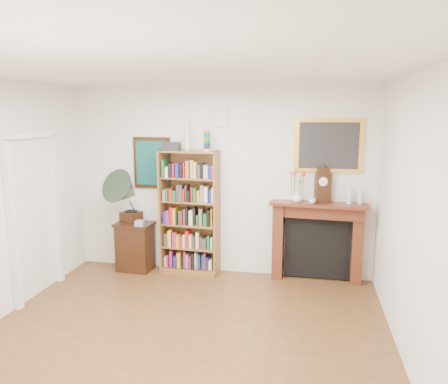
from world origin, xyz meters
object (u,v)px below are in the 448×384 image
gramophone (126,193)px  mantel_clock (323,186)px  flower_vase (297,197)px  bottle_right (360,197)px  side_cabinet (135,247)px  fireplace (317,234)px  teacup (312,201)px  bookshelf (189,206)px  bottle_left (349,195)px  cd_stack (140,223)px

gramophone → mantel_clock: bearing=22.2°
flower_vase → bottle_right: size_ratio=0.81×
gramophone → side_cabinet: bearing=69.2°
fireplace → mantel_clock: mantel_clock is taller
teacup → bottle_right: 0.66m
bookshelf → gramophone: (-0.93, -0.13, 0.19)m
side_cabinet → bottle_right: 3.41m
bookshelf → fireplace: bookshelf is taller
bottle_left → teacup: bearing=-168.9°
side_cabinet → cd_stack: cd_stack is taller
flower_vase → cd_stack: bearing=-175.0°
cd_stack → bookshelf: bearing=14.8°
bottle_right → flower_vase: bearing=-177.0°
bookshelf → teacup: 1.79m
side_cabinet → bottle_left: 3.27m
side_cabinet → flower_vase: size_ratio=4.61×
side_cabinet → cd_stack: 0.46m
fireplace → mantel_clock: (0.05, -0.02, 0.71)m
bookshelf → bottle_right: bookshelf is taller
teacup → side_cabinet: bearing=179.8°
side_cabinet → teacup: size_ratio=7.65×
cd_stack → mantel_clock: bearing=5.2°
fireplace → mantel_clock: size_ratio=2.82×
mantel_clock → teacup: size_ratio=5.02×
gramophone → bottle_right: size_ratio=4.24×
cd_stack → teacup: size_ratio=1.23×
bookshelf → fireplace: 1.91m
flower_vase → fireplace: bearing=11.4°
fireplace → bottle_right: (0.55, -0.02, 0.58)m
gramophone → bottle_right: gramophone is taller
gramophone → bottle_left: gramophone is taller
gramophone → mantel_clock: (2.85, 0.18, 0.17)m
gramophone → bottle_left: 3.22m
fireplace → gramophone: (-2.81, -0.20, 0.55)m
bookshelf → teacup: bearing=3.1°
bookshelf → cd_stack: bookshelf is taller
cd_stack → bottle_right: bearing=4.4°
mantel_clock → gramophone: bearing=164.6°
bottle_right → gramophone: bearing=-176.8°
cd_stack → mantel_clock: (2.64, 0.24, 0.60)m
teacup → bottle_left: size_ratio=0.41×
side_cabinet → bottle_left: size_ratio=3.12×
mantel_clock → flower_vase: (-0.35, -0.04, -0.16)m
fireplace → teacup: bearing=-122.0°
mantel_clock → teacup: (-0.14, -0.11, -0.20)m
flower_vase → teacup: size_ratio=1.66×
mantel_clock → bottle_left: (0.36, -0.01, -0.12)m
teacup → bottle_right: bearing=9.9°
teacup → flower_vase: bearing=162.2°
fireplace → bottle_right: bearing=2.4°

